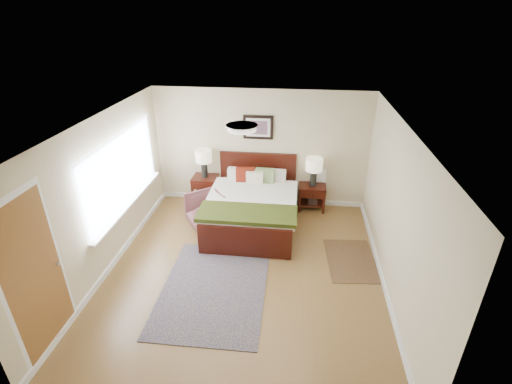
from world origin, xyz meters
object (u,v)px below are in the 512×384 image
Objects in this scene: nightstand_right at (312,195)px; bed at (252,202)px; nightstand_left at (205,182)px; lamp_right at (314,167)px; lamp_left at (204,158)px; rug_persian at (214,288)px; armchair at (208,211)px.

bed is at bearing -145.79° from nightstand_right.
lamp_right is (2.32, 0.02, 0.47)m from nightstand_left.
lamp_left is 3.05m from rug_persian.
nightstand_left is 0.56m from lamp_left.
lamp_left is (-2.32, 0.01, 0.73)m from nightstand_right.
lamp_right is 0.27× the size of rug_persian.
lamp_left reaches higher than bed.
rug_persian is (-0.35, -1.94, -0.52)m from bed.
nightstand_left is 1.14× the size of nightstand_right.
rug_persian is (-1.54, -2.74, -0.34)m from nightstand_right.
lamp_right is 2.34m from armchair.
bed is 2.04m from rug_persian.
lamp_left is at bearing 90.00° from nightstand_left.
armchair is at bearing -73.66° from lamp_left.
lamp_left is (-1.14, 0.82, 0.54)m from bed.
armchair is at bearing 105.01° from rug_persian.
armchair is (-0.86, -0.12, -0.19)m from bed.
rug_persian is (-1.54, -2.75, -0.98)m from lamp_right.
nightstand_right is (1.19, 0.81, -0.19)m from bed.
bed is at bearing -35.73° from lamp_left.
nightstand_right is 2.25m from armchair.
nightstand_left is at bearing 159.26° from armchair.
armchair is (-2.05, -0.94, -0.65)m from lamp_right.
bed is 0.89m from armchair.
lamp_left is at bearing 179.70° from nightstand_right.
nightstand_left is 1.04× the size of lamp_left.
bed is at bearing 60.35° from armchair.
lamp_right is at bearing 34.60° from bed.
bed is 1.51m from lamp_right.
nightstand_right is at bearing 76.84° from armchair.
lamp_left is 1.00× the size of lamp_right.
nightstand_left is 0.97m from armchair.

